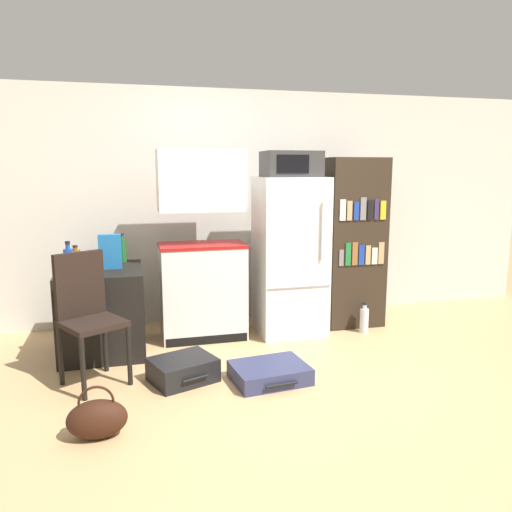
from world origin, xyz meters
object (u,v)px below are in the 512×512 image
Objects in this scene: kitchen_hutch at (202,254)px; bowl at (105,261)px; bottle_amber_beer at (76,258)px; bookshelf at (353,243)px; water_bottle_front at (364,320)px; cereal_box at (110,252)px; chair at (86,307)px; suitcase_small_flat at (183,370)px; bottle_milk_white at (72,266)px; refrigerator at (290,256)px; handbag at (97,419)px; side_table at (102,311)px; suitcase_large_flat at (270,373)px; bottle_blue_soda at (69,262)px; bottle_green_tall at (122,250)px; microwave at (291,164)px.

kitchen_hutch reaches higher than bowl.
bottle_amber_beer reaches higher than bowl.
bookshelf is 0.79m from water_bottle_front.
cereal_box is (0.06, -0.26, 0.13)m from bowl.
chair is 1.77× the size of suitcase_small_flat.
chair reaches higher than bottle_amber_beer.
bottle_milk_white is 0.56m from chair.
suitcase_small_flat is at bearing -49.33° from bottle_amber_beer.
water_bottle_front is (2.56, 0.53, -0.46)m from chair.
bottle_amber_beer is 0.35× the size of suitcase_small_flat.
cereal_box is at bearing -175.96° from refrigerator.
kitchen_hutch is 1.73m from water_bottle_front.
bowl reaches higher than handbag.
side_table is at bearing 52.71° from chair.
bottle_amber_beer is 0.32× the size of suitcase_large_flat.
bowl is 1.39m from suitcase_small_flat.
bottle_milk_white is at bearing 83.13° from bottle_blue_soda.
bottle_amber_beer is at bearing 178.84° from refrigerator.
suitcase_large_flat is 1.50m from water_bottle_front.
bookshelf is 8.81× the size of bottle_amber_beer.
cereal_box is (0.32, 0.23, 0.03)m from bottle_blue_soda.
bottle_amber_beer is 0.83m from chair.
water_bottle_front is at bearing -16.46° from refrigerator.
bottle_milk_white reaches higher than side_table.
suitcase_small_flat is at bearing -33.97° from bottle_blue_soda.
bottle_green_tall is at bearing 43.41° from chair.
bottle_milk_white is at bearing 144.11° from suitcase_large_flat.
refrigerator reaches higher than bottle_green_tall.
microwave is at bearing 3.44° from side_table.
water_bottle_front is at bearing -2.38° from side_table.
refrigerator is 2.46m from handbag.
water_bottle_front is at bearing 2.95° from bottle_blue_soda.
handbag is at bearing -150.84° from suitcase_small_flat.
handbag reaches higher than suitcase_large_flat.
bottle_blue_soda reaches higher than bottle_milk_white.
bottle_green_tall is 0.32m from cereal_box.
bowl reaches higher than suitcase_small_flat.
bookshelf is 2.69m from chair.
cereal_box is 1.72m from suitcase_large_flat.
kitchen_hutch is at bearing 10.35° from side_table.
cereal_box is 0.83× the size of handbag.
bowl is 0.42× the size of handbag.
bottle_green_tall is at bearing 56.81° from side_table.
kitchen_hutch is at bearing -5.56° from bowl.
chair is (0.15, -0.39, -0.28)m from bottle_blue_soda.
refrigerator is 5.33× the size of bottle_blue_soda.
suitcase_small_flat is (0.83, -0.56, -0.78)m from bottle_blue_soda.
refrigerator is 10.11× the size of bottle_milk_white.
suitcase_small_flat is at bearing 159.32° from suitcase_large_flat.
bookshelf reaches higher than bottle_amber_beer.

